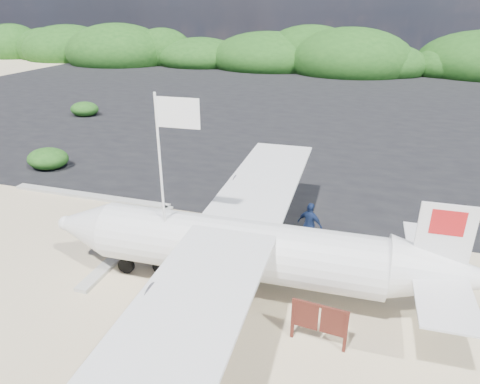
{
  "coord_description": "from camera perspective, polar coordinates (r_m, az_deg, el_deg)",
  "views": [
    {
      "loc": [
        4.44,
        -11.99,
        9.27
      ],
      "look_at": [
        -0.43,
        3.71,
        1.98
      ],
      "focal_mm": 32.0,
      "sensor_mm": 36.0,
      "label": 1
    }
  ],
  "objects": [
    {
      "name": "ground",
      "position": [
        15.79,
        -2.55,
        -12.05
      ],
      "size": [
        160.0,
        160.0,
        0.0
      ],
      "primitive_type": "plane",
      "color": "beige"
    },
    {
      "name": "baggage_cart",
      "position": [
        16.73,
        -5.77,
        -9.87
      ],
      "size": [
        3.44,
        2.29,
        1.6
      ],
      "primitive_type": null,
      "rotation": [
        0.0,
        0.0,
        0.15
      ],
      "color": "#0D0BB2",
      "rests_on": "ground"
    },
    {
      "name": "crew_a",
      "position": [
        16.01,
        -0.37,
        -7.85
      ],
      "size": [
        0.72,
        0.6,
        1.68
      ],
      "primitive_type": "imported",
      "rotation": [
        0.0,
        0.0,
        3.52
      ],
      "color": "#13224A",
      "rests_on": "ground"
    },
    {
      "name": "vegetation_band",
      "position": [
        67.78,
        13.82,
        15.41
      ],
      "size": [
        124.0,
        8.0,
        4.4
      ],
      "primitive_type": null,
      "color": "#B2B2B2",
      "rests_on": "ground"
    },
    {
      "name": "flagpole",
      "position": [
        15.8,
        -9.3,
        -12.39
      ],
      "size": [
        1.4,
        0.63,
        6.9
      ],
      "primitive_type": null,
      "rotation": [
        0.0,
        0.0,
        0.04
      ],
      "color": "white",
      "rests_on": "ground"
    },
    {
      "name": "crew_c",
      "position": [
        17.73,
        9.3,
        -4.35
      ],
      "size": [
        1.23,
        0.86,
        1.94
      ],
      "primitive_type": "imported",
      "rotation": [
        0.0,
        0.0,
        2.76
      ],
      "color": "#13224A",
      "rests_on": "ground"
    },
    {
      "name": "signboard",
      "position": [
        13.67,
        10.23,
        -19.27
      ],
      "size": [
        1.77,
        0.33,
        1.45
      ],
      "primitive_type": null,
      "rotation": [
        0.0,
        0.0,
        -0.09
      ],
      "color": "#552118",
      "rests_on": "ground"
    },
    {
      "name": "crew_b",
      "position": [
        19.51,
        -1.01,
        -1.45
      ],
      "size": [
        0.94,
        0.76,
        1.82
      ],
      "primitive_type": "imported",
      "rotation": [
        0.0,
        0.0,
        3.23
      ],
      "color": "#13224A",
      "rests_on": "ground"
    },
    {
      "name": "lagoon",
      "position": [
        21.18,
        -24.74,
        -4.43
      ],
      "size": [
        9.0,
        7.0,
        0.4
      ],
      "primitive_type": null,
      "color": "#B2B2B2",
      "rests_on": "ground"
    },
    {
      "name": "asphalt_apron",
      "position": [
        43.23,
        11.15,
        11.1
      ],
      "size": [
        90.0,
        50.0,
        0.04
      ],
      "primitive_type": null,
      "color": "#B2B2B2",
      "rests_on": "ground"
    },
    {
      "name": "aircraft_large",
      "position": [
        36.86,
        24.58,
        7.19
      ],
      "size": [
        18.15,
        18.15,
        5.29
      ],
      "primitive_type": null,
      "rotation": [
        0.0,
        0.0,
        3.17
      ],
      "color": "#B2B2B2",
      "rests_on": "ground"
    }
  ]
}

